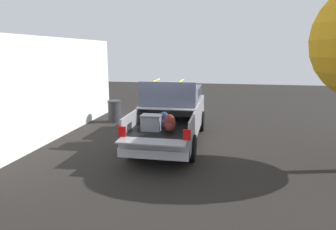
# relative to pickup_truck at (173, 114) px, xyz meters

# --- Properties ---
(ground_plane) EXTENTS (40.00, 40.00, 0.00)m
(ground_plane) POSITION_rel_pickup_truck_xyz_m (-0.36, -0.00, -0.94)
(ground_plane) COLOR black
(pickup_truck) EXTENTS (6.05, 2.06, 2.23)m
(pickup_truck) POSITION_rel_pickup_truck_xyz_m (0.00, 0.00, 0.00)
(pickup_truck) COLOR gray
(pickup_truck) RESTS_ON ground_plane
(building_facade) EXTENTS (9.41, 0.36, 3.64)m
(building_facade) POSITION_rel_pickup_truck_xyz_m (-0.28, 4.36, 0.88)
(building_facade) COLOR white
(building_facade) RESTS_ON ground_plane
(trash_can) EXTENTS (0.60, 0.60, 0.98)m
(trash_can) POSITION_rel_pickup_truck_xyz_m (2.22, 3.06, -0.45)
(trash_can) COLOR #2D2D33
(trash_can) RESTS_ON ground_plane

